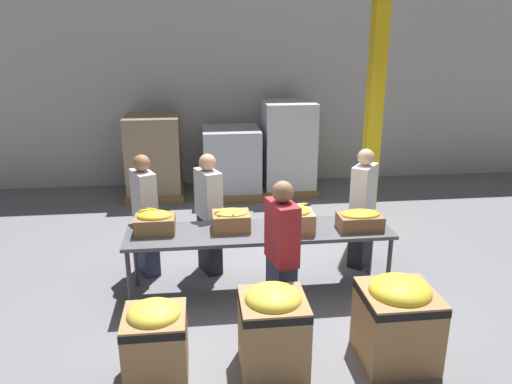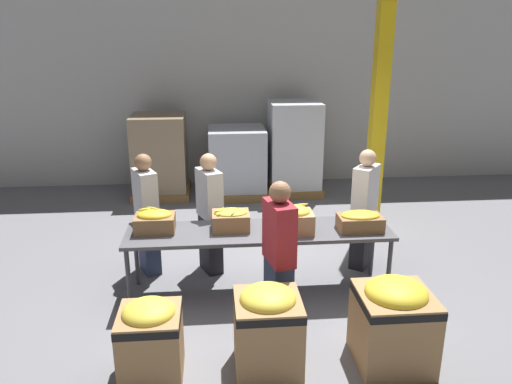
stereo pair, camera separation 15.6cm
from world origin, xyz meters
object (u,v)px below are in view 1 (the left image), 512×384
at_px(banana_box_0, 155,222).
at_px(donation_bin_0, 156,339).
at_px(volunteer_2, 362,209).
at_px(volunteer_3, 282,258).
at_px(pallet_stack_1, 231,162).
at_px(sorting_table, 260,234).
at_px(donation_bin_1, 273,326).
at_px(volunteer_0, 145,216).
at_px(pallet_stack_2, 154,157).
at_px(banana_box_2, 292,219).
at_px(volunteer_1, 209,215).
at_px(support_pillar, 375,94).
at_px(pallet_stack_0, 288,148).
at_px(banana_box_1, 231,219).
at_px(donation_bin_2, 397,318).
at_px(banana_box_3, 360,219).

bearing_deg(banana_box_0, donation_bin_0, -86.67).
distance_m(volunteer_2, volunteer_3, 1.79).
xyz_separation_m(banana_box_0, pallet_stack_1, (1.09, 3.56, -0.29)).
bearing_deg(sorting_table, pallet_stack_1, 90.95).
bearing_deg(volunteer_2, donation_bin_1, 1.60).
xyz_separation_m(volunteer_0, donation_bin_0, (0.25, -2.03, -0.37)).
distance_m(volunteer_0, pallet_stack_2, 3.07).
relative_size(banana_box_2, volunteer_1, 0.30).
bearing_deg(support_pillar, donation_bin_0, -132.14).
distance_m(donation_bin_1, pallet_stack_1, 5.04).
relative_size(banana_box_2, pallet_stack_1, 0.37).
bearing_deg(pallet_stack_0, donation_bin_0, -111.99).
bearing_deg(donation_bin_1, pallet_stack_2, 105.22).
distance_m(banana_box_1, banana_box_2, 0.68).
bearing_deg(support_pillar, banana_box_2, -128.20).
height_order(sorting_table, banana_box_1, banana_box_1).
xyz_separation_m(volunteer_2, pallet_stack_2, (-2.80, 3.15, -0.04)).
height_order(banana_box_2, donation_bin_2, banana_box_2).
bearing_deg(donation_bin_2, volunteer_1, 129.22).
xyz_separation_m(banana_box_2, donation_bin_2, (0.72, -1.31, -0.48)).
bearing_deg(banana_box_1, banana_box_3, -5.97).
xyz_separation_m(volunteer_3, pallet_stack_2, (-1.56, 4.45, -0.05)).
relative_size(volunteer_1, support_pillar, 0.38).
bearing_deg(pallet_stack_0, pallet_stack_1, -177.23).
distance_m(donation_bin_1, support_pillar, 4.14).
bearing_deg(volunteer_1, sorting_table, 20.66).
bearing_deg(donation_bin_0, sorting_table, 52.58).
xyz_separation_m(volunteer_3, donation_bin_2, (0.95, -0.64, -0.34)).
height_order(banana_box_3, pallet_stack_1, pallet_stack_1).
relative_size(volunteer_1, pallet_stack_1, 1.23).
distance_m(banana_box_2, donation_bin_2, 1.57).
bearing_deg(banana_box_2, pallet_stack_2, 115.35).
bearing_deg(banana_box_3, donation_bin_2, -92.10).
relative_size(banana_box_1, pallet_stack_2, 0.28).
bearing_deg(pallet_stack_2, pallet_stack_0, -0.20).
relative_size(volunteer_3, donation_bin_2, 1.90).
height_order(sorting_table, donation_bin_1, donation_bin_1).
xyz_separation_m(donation_bin_1, donation_bin_2, (1.12, 0.00, 0.00)).
relative_size(banana_box_2, donation_bin_1, 0.56).
relative_size(banana_box_0, banana_box_2, 0.96).
xyz_separation_m(banana_box_0, volunteer_2, (2.51, 0.47, -0.13)).
xyz_separation_m(banana_box_2, support_pillar, (1.56, 1.98, 1.08)).
distance_m(volunteer_0, pallet_stack_1, 3.26).
distance_m(volunteer_3, pallet_stack_1, 4.40).
distance_m(donation_bin_0, pallet_stack_1, 5.14).
xyz_separation_m(banana_box_0, pallet_stack_0, (2.14, 3.62, -0.06)).
distance_m(volunteer_0, pallet_stack_0, 3.83).
bearing_deg(volunteer_3, volunteer_1, 13.69).
relative_size(banana_box_1, volunteer_0, 0.27).
xyz_separation_m(banana_box_1, volunteer_0, (-1.00, 0.57, -0.13)).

